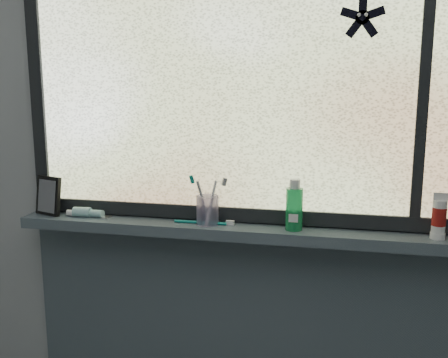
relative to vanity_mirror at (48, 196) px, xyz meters
The scene contains 14 objects.
wall_back 0.75m from the vanity_mirror, ahead, with size 3.00×0.01×2.50m, color #9EA3A8.
windowsill 0.74m from the vanity_mirror, ahead, with size 1.62×0.14×0.04m, color #44515B.
sill_apron 0.95m from the vanity_mirror, ahead, with size 1.62×0.02×0.98m, color #44515B.
window_pane 0.85m from the vanity_mirror, ahead, with size 1.50×0.01×1.00m, color silver.
frame_bottom 0.73m from the vanity_mirror, ahead, with size 1.60×0.03×0.05m, color black.
frame_left 0.44m from the vanity_mirror, 132.62° to the left, with size 0.05×0.03×1.10m, color black.
frame_mullion 1.40m from the vanity_mirror, ahead, with size 0.04×0.03×1.00m, color black.
starfish_sticker 1.29m from the vanity_mirror, ahead, with size 0.15×0.02×0.15m, color black, non-canonical shape.
vanity_mirror is the anchor object (origin of this frame).
toothpaste_tube 0.17m from the vanity_mirror, ahead, with size 0.21×0.04×0.04m, color white, non-canonical shape.
toothbrush_cup 0.63m from the vanity_mirror, ahead, with size 0.08×0.08×0.10m, color #988DBA.
toothbrush_lying 0.61m from the vanity_mirror, ahead, with size 0.24×0.02×0.02m, color #0D7B71, non-canonical shape.
mouthwash_bottle 0.93m from the vanity_mirror, ahead, with size 0.06×0.06×0.14m, color #22B05E.
cream_tube 1.40m from the vanity_mirror, ahead, with size 0.04×0.04×0.11m, color silver.
Camera 1 is at (0.33, -0.44, 1.50)m, focal length 40.00 mm.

